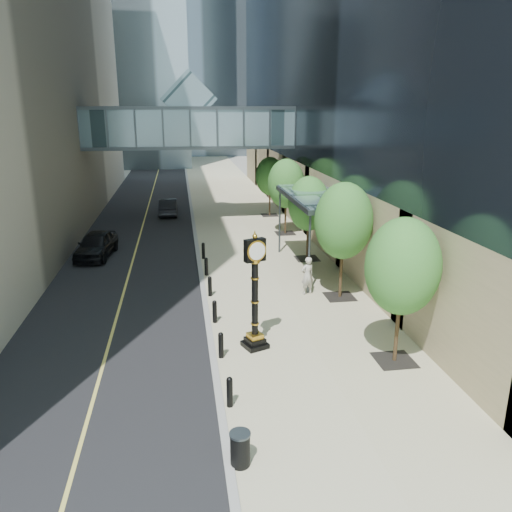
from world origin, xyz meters
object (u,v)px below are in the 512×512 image
Objects in this scene: pedestrian at (307,276)px; car_far at (168,207)px; trash_bin at (240,450)px; street_clock at (255,300)px; car_near at (96,245)px.

car_far is (-7.12, 20.53, -0.29)m from pedestrian.
trash_bin is 0.21× the size of car_far.
street_clock is at bearing 99.05° from car_far.
car_far is (4.24, 12.17, -0.09)m from car_near.
street_clock reaches higher than car_far.
pedestrian is (4.80, 11.85, 0.51)m from trash_bin.
pedestrian is 21.73m from car_far.
car_near is at bearing -55.47° from pedestrian.
street_clock is 2.37× the size of pedestrian.
car_far is at bearing 76.52° from street_clock.
car_near is (-7.93, 13.67, -1.21)m from street_clock.
car_near reaches higher than trash_bin.
pedestrian is at bearing -28.80° from car_near.
street_clock is 5.05× the size of trash_bin.
street_clock is 15.85m from car_near.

